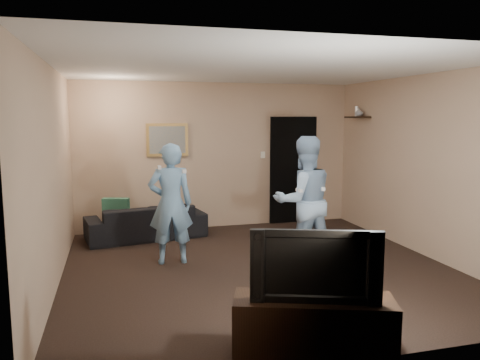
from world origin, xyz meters
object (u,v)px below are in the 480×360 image
object	(u,v)px
sofa	(146,221)
wii_player_left	(171,204)
television	(315,263)
wii_player_right	(304,201)
tv_console	(313,326)

from	to	relation	value
sofa	wii_player_left	bearing A→B (deg)	89.84
sofa	television	xyz separation A→B (m)	(1.10, -4.26, 0.52)
television	wii_player_left	world-z (taller)	wii_player_left
wii_player_left	wii_player_right	bearing A→B (deg)	-17.11
sofa	television	size ratio (longest dim) A/B	1.80
television	tv_console	bearing A→B (deg)	0.00
tv_console	wii_player_right	bearing A→B (deg)	88.69
television	sofa	bearing A→B (deg)	123.83
wii_player_left	television	bearing A→B (deg)	-73.24
television	wii_player_right	xyz separation A→B (m)	(0.87, 2.30, 0.08)
sofa	wii_player_right	distance (m)	2.84
wii_player_left	tv_console	bearing A→B (deg)	-73.24
tv_console	wii_player_right	xyz separation A→B (m)	(0.87, 2.30, 0.62)
television	wii_player_right	world-z (taller)	wii_player_right
wii_player_left	wii_player_right	size ratio (longest dim) A/B	0.94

